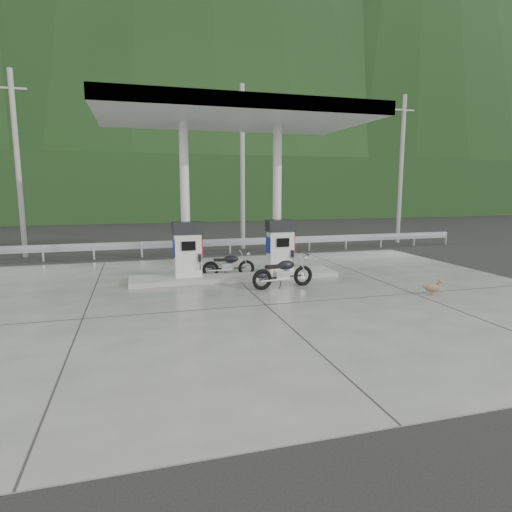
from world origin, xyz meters
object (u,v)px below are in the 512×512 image
object	(u,v)px
motorcycle_left	(229,265)
motorcycle_right	(283,273)
duck	(432,288)
gas_pump_left	(188,249)
gas_pump_right	(280,246)

from	to	relation	value
motorcycle_left	motorcycle_right	size ratio (longest dim) A/B	0.88
duck	motorcycle_left	bearing A→B (deg)	165.80
motorcycle_right	duck	distance (m)	4.34
gas_pump_left	gas_pump_right	xyz separation A→B (m)	(3.20, 0.00, 0.00)
gas_pump_right	motorcycle_left	bearing A→B (deg)	170.19
duck	gas_pump_right	bearing A→B (deg)	155.86
gas_pump_right	duck	bearing A→B (deg)	-48.59
gas_pump_left	motorcycle_right	distance (m)	3.27
gas_pump_right	motorcycle_right	xyz separation A→B (m)	(-0.51, -1.76, -0.60)
gas_pump_right	duck	size ratio (longest dim) A/B	3.30
motorcycle_right	duck	size ratio (longest dim) A/B	3.51
motorcycle_left	motorcycle_right	xyz separation A→B (m)	(1.27, -2.07, 0.05)
gas_pump_left	motorcycle_left	distance (m)	1.60
motorcycle_left	duck	xyz separation A→B (m)	(5.10, -4.08, -0.20)
gas_pump_right	duck	xyz separation A→B (m)	(3.33, -3.77, -0.85)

